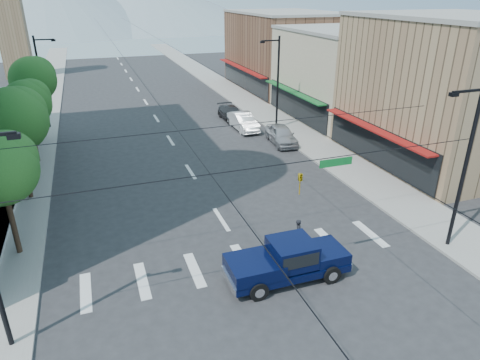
{
  "coord_description": "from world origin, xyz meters",
  "views": [
    {
      "loc": [
        -6.6,
        -16.0,
        12.84
      ],
      "look_at": [
        0.82,
        4.86,
        3.0
      ],
      "focal_mm": 32.0,
      "sensor_mm": 36.0,
      "label": 1
    }
  ],
  "objects_px": {
    "pedestrian": "(299,232)",
    "pickup_truck": "(287,260)",
    "parked_car_near": "(281,135)",
    "parked_car_far": "(231,113)",
    "parked_car_mid": "(243,121)"
  },
  "relations": [
    {
      "from": "pickup_truck",
      "to": "parked_car_mid",
      "type": "relative_size",
      "value": 1.18
    },
    {
      "from": "parked_car_far",
      "to": "pedestrian",
      "type": "bearing_deg",
      "value": -101.01
    },
    {
      "from": "pedestrian",
      "to": "pickup_truck",
      "type": "bearing_deg",
      "value": 165.48
    },
    {
      "from": "pickup_truck",
      "to": "parked_car_far",
      "type": "height_order",
      "value": "pickup_truck"
    },
    {
      "from": "pedestrian",
      "to": "parked_car_mid",
      "type": "relative_size",
      "value": 0.31
    },
    {
      "from": "pickup_truck",
      "to": "parked_car_far",
      "type": "bearing_deg",
      "value": 77.12
    },
    {
      "from": "pedestrian",
      "to": "parked_car_near",
      "type": "distance_m",
      "value": 17.06
    },
    {
      "from": "pedestrian",
      "to": "parked_car_mid",
      "type": "distance_m",
      "value": 21.52
    },
    {
      "from": "pickup_truck",
      "to": "parked_car_mid",
      "type": "bearing_deg",
      "value": 75.13
    },
    {
      "from": "parked_car_near",
      "to": "parked_car_far",
      "type": "bearing_deg",
      "value": 107.18
    },
    {
      "from": "parked_car_mid",
      "to": "parked_car_far",
      "type": "height_order",
      "value": "parked_car_mid"
    },
    {
      "from": "parked_car_near",
      "to": "parked_car_mid",
      "type": "height_order",
      "value": "parked_car_mid"
    },
    {
      "from": "pickup_truck",
      "to": "parked_car_near",
      "type": "xyz_separation_m",
      "value": [
        8.16,
        18.39,
        -0.22
      ]
    },
    {
      "from": "parked_car_mid",
      "to": "pickup_truck",
      "type": "bearing_deg",
      "value": -106.22
    },
    {
      "from": "pedestrian",
      "to": "parked_car_far",
      "type": "xyz_separation_m",
      "value": [
        4.45,
        24.8,
        -0.06
      ]
    }
  ]
}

